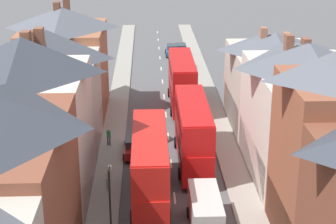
{
  "coord_description": "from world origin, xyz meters",
  "views": [
    {
      "loc": [
        -1.94,
        -12.68,
        19.96
      ],
      "look_at": [
        0.03,
        37.42,
        1.93
      ],
      "focal_mm": 60.0,
      "sensor_mm": 36.0,
      "label": 1
    }
  ],
  "objects_px": {
    "car_near_silver": "(184,63)",
    "delivery_van": "(205,211)",
    "pedestrian_far_left": "(108,178)",
    "pedestrian_far_right": "(109,136)",
    "double_decker_bus_lead": "(150,166)",
    "street_lamp": "(110,204)",
    "double_decker_bus_far_approaching": "(182,81)",
    "car_near_blue": "(181,49)",
    "double_decker_bus_mid_street": "(193,132)",
    "car_parked_left_a": "(172,50)",
    "car_parked_right_a": "(134,145)"
  },
  "relations": [
    {
      "from": "car_near_blue",
      "to": "pedestrian_far_left",
      "type": "distance_m",
      "value": 43.1
    },
    {
      "from": "car_parked_left_a",
      "to": "delivery_van",
      "type": "height_order",
      "value": "delivery_van"
    },
    {
      "from": "car_near_silver",
      "to": "double_decker_bus_far_approaching",
      "type": "bearing_deg",
      "value": -94.9
    },
    {
      "from": "double_decker_bus_far_approaching",
      "to": "car_near_silver",
      "type": "relative_size",
      "value": 2.75
    },
    {
      "from": "delivery_van",
      "to": "street_lamp",
      "type": "distance_m",
      "value": 6.75
    },
    {
      "from": "double_decker_bus_far_approaching",
      "to": "car_near_blue",
      "type": "xyz_separation_m",
      "value": [
        1.31,
        23.21,
        -2.02
      ]
    },
    {
      "from": "double_decker_bus_lead",
      "to": "street_lamp",
      "type": "xyz_separation_m",
      "value": [
        -2.44,
        -6.1,
        0.43
      ]
    },
    {
      "from": "car_near_silver",
      "to": "car_parked_left_a",
      "type": "distance_m",
      "value": 7.51
    },
    {
      "from": "car_parked_right_a",
      "to": "pedestrian_far_right",
      "type": "height_order",
      "value": "pedestrian_far_right"
    },
    {
      "from": "double_decker_bus_mid_street",
      "to": "pedestrian_far_right",
      "type": "relative_size",
      "value": 6.71
    },
    {
      "from": "double_decker_bus_lead",
      "to": "car_parked_left_a",
      "type": "distance_m",
      "value": 43.88
    },
    {
      "from": "double_decker_bus_far_approaching",
      "to": "car_parked_left_a",
      "type": "xyz_separation_m",
      "value": [
        0.01,
        22.65,
        -1.99
      ]
    },
    {
      "from": "car_near_blue",
      "to": "street_lamp",
      "type": "xyz_separation_m",
      "value": [
        -7.35,
        -50.35,
        2.44
      ]
    },
    {
      "from": "double_decker_bus_lead",
      "to": "street_lamp",
      "type": "distance_m",
      "value": 6.58
    },
    {
      "from": "car_parked_right_a",
      "to": "street_lamp",
      "type": "bearing_deg",
      "value": -94.5
    },
    {
      "from": "car_near_blue",
      "to": "delivery_van",
      "type": "height_order",
      "value": "delivery_van"
    },
    {
      "from": "double_decker_bus_lead",
      "to": "street_lamp",
      "type": "height_order",
      "value": "street_lamp"
    },
    {
      "from": "street_lamp",
      "to": "double_decker_bus_lead",
      "type": "bearing_deg",
      "value": 68.19
    },
    {
      "from": "delivery_van",
      "to": "pedestrian_far_right",
      "type": "distance_m",
      "value": 15.78
    },
    {
      "from": "car_near_blue",
      "to": "pedestrian_far_right",
      "type": "xyz_separation_m",
      "value": [
        -8.5,
        -34.01,
        0.23
      ]
    },
    {
      "from": "double_decker_bus_mid_street",
      "to": "double_decker_bus_far_approaching",
      "type": "xyz_separation_m",
      "value": [
        0.0,
        14.53,
        0.0
      ]
    },
    {
      "from": "car_near_silver",
      "to": "pedestrian_far_left",
      "type": "bearing_deg",
      "value": -103.21
    },
    {
      "from": "delivery_van",
      "to": "street_lamp",
      "type": "xyz_separation_m",
      "value": [
        -6.05,
        -2.3,
        1.9
      ]
    },
    {
      "from": "pedestrian_far_left",
      "to": "pedestrian_far_right",
      "type": "xyz_separation_m",
      "value": [
        -0.44,
        8.33,
        0.0
      ]
    },
    {
      "from": "double_decker_bus_lead",
      "to": "pedestrian_far_right",
      "type": "height_order",
      "value": "double_decker_bus_lead"
    },
    {
      "from": "car_near_blue",
      "to": "double_decker_bus_lead",
      "type": "bearing_deg",
      "value": -96.33
    },
    {
      "from": "double_decker_bus_mid_street",
      "to": "street_lamp",
      "type": "height_order",
      "value": "street_lamp"
    },
    {
      "from": "car_near_blue",
      "to": "car_near_silver",
      "type": "relative_size",
      "value": 1.15
    },
    {
      "from": "car_parked_right_a",
      "to": "pedestrian_far_left",
      "type": "xyz_separation_m",
      "value": [
        -1.87,
        -6.6,
        0.22
      ]
    },
    {
      "from": "car_parked_left_a",
      "to": "pedestrian_far_left",
      "type": "bearing_deg",
      "value": -99.2
    },
    {
      "from": "double_decker_bus_far_approaching",
      "to": "car_parked_right_a",
      "type": "distance_m",
      "value": 13.59
    },
    {
      "from": "double_decker_bus_lead",
      "to": "double_decker_bus_mid_street",
      "type": "bearing_deg",
      "value": 61.04
    },
    {
      "from": "car_near_silver",
      "to": "street_lamp",
      "type": "bearing_deg",
      "value": -99.84
    },
    {
      "from": "double_decker_bus_mid_street",
      "to": "pedestrian_far_left",
      "type": "xyz_separation_m",
      "value": [
        -6.76,
        -4.59,
        -1.78
      ]
    },
    {
      "from": "car_parked_right_a",
      "to": "pedestrian_far_right",
      "type": "distance_m",
      "value": 2.89
    },
    {
      "from": "car_near_silver",
      "to": "car_near_blue",
      "type": "bearing_deg",
      "value": 90.0
    },
    {
      "from": "car_parked_left_a",
      "to": "pedestrian_far_right",
      "type": "xyz_separation_m",
      "value": [
        -7.2,
        -33.44,
        0.21
      ]
    },
    {
      "from": "double_decker_bus_far_approaching",
      "to": "delivery_van",
      "type": "height_order",
      "value": "double_decker_bus_far_approaching"
    },
    {
      "from": "pedestrian_far_right",
      "to": "double_decker_bus_lead",
      "type": "bearing_deg",
      "value": -70.65
    },
    {
      "from": "double_decker_bus_mid_street",
      "to": "delivery_van",
      "type": "relative_size",
      "value": 2.08
    },
    {
      "from": "car_parked_left_a",
      "to": "pedestrian_far_left",
      "type": "relative_size",
      "value": 2.74
    },
    {
      "from": "car_near_blue",
      "to": "street_lamp",
      "type": "relative_size",
      "value": 0.82
    },
    {
      "from": "double_decker_bus_far_approaching",
      "to": "delivery_van",
      "type": "relative_size",
      "value": 2.08
    },
    {
      "from": "car_near_blue",
      "to": "pedestrian_far_right",
      "type": "height_order",
      "value": "pedestrian_far_right"
    },
    {
      "from": "car_near_blue",
      "to": "street_lamp",
      "type": "height_order",
      "value": "street_lamp"
    },
    {
      "from": "car_near_silver",
      "to": "delivery_van",
      "type": "bearing_deg",
      "value": -91.86
    },
    {
      "from": "double_decker_bus_lead",
      "to": "car_parked_right_a",
      "type": "height_order",
      "value": "double_decker_bus_lead"
    },
    {
      "from": "double_decker_bus_lead",
      "to": "car_parked_right_a",
      "type": "bearing_deg",
      "value": 98.62
    },
    {
      "from": "double_decker_bus_lead",
      "to": "double_decker_bus_far_approaching",
      "type": "distance_m",
      "value": 21.34
    },
    {
      "from": "car_near_blue",
      "to": "car_parked_right_a",
      "type": "height_order",
      "value": "car_parked_right_a"
    }
  ]
}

